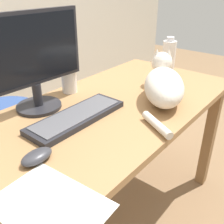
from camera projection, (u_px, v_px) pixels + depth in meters
name	position (u px, v px, depth m)	size (l,w,h in m)	color
ground_plane	(113.00, 216.00, 1.56)	(8.00, 8.00, 0.00)	#846647
desk	(113.00, 125.00, 1.27)	(1.36, 0.69, 0.74)	#9E7247
monitor	(32.00, 59.00, 1.07)	(0.48, 0.20, 0.41)	#232328
keyboard	(77.00, 117.00, 1.07)	(0.44, 0.15, 0.03)	#232328
cat	(163.00, 84.00, 1.22)	(0.53, 0.37, 0.20)	silver
computer_mouse	(37.00, 157.00, 0.83)	(0.11, 0.06, 0.04)	#333338
paper_sheet	(50.00, 205.00, 0.67)	(0.21, 0.30, 0.00)	white
water_bottle	(68.00, 68.00, 1.28)	(0.08, 0.08, 0.27)	silver
spray_bottle	(169.00, 57.00, 1.56)	(0.08, 0.08, 0.22)	silver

